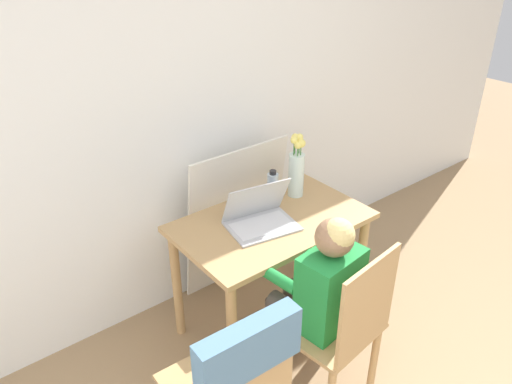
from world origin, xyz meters
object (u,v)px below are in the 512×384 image
Objects in this scene: chair_spare at (238,376)px; water_bottle at (273,189)px; person_seated at (319,287)px; flower_vase at (296,169)px; laptop at (260,215)px; chair_occupied at (339,329)px.

chair_spare is 4.38× the size of water_bottle.
water_bottle is (0.23, 0.59, 0.17)m from person_seated.
water_bottle is at bearing -177.56° from flower_vase.
water_bottle is (0.79, 0.75, 0.19)m from chair_spare.
flower_vase is at bearing 29.18° from laptop.
chair_occupied is 0.99× the size of chair_spare.
laptop is (0.61, 0.64, 0.14)m from chair_spare.
chair_occupied is at bearing -106.35° from water_bottle.
water_bottle is at bearing 42.62° from laptop.
water_bottle is (0.21, 0.72, 0.33)m from chair_occupied.
laptop is (0.05, 0.48, 0.12)m from person_seated.
chair_occupied is at bearing -118.03° from flower_vase.
chair_spare is 0.90m from laptop.
laptop is at bearing -161.52° from flower_vase.
laptop is 1.83× the size of water_bottle.
flower_vase is 0.19m from water_bottle.
chair_occupied is 2.48× the size of flower_vase.
chair_occupied is 4.34× the size of water_bottle.
flower_vase is at bearing 2.44° from water_bottle.
chair_spare and water_bottle have the same top height.
water_bottle is (0.18, 0.11, 0.04)m from laptop.
flower_vase is 1.75× the size of water_bottle.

